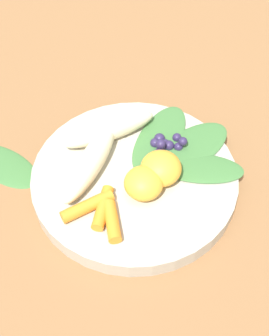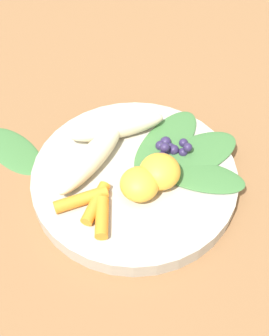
% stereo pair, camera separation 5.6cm
% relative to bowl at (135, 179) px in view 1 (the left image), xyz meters
% --- Properties ---
extents(ground_plane, '(2.40, 2.40, 0.00)m').
position_rel_bowl_xyz_m(ground_plane, '(0.00, 0.00, -0.01)').
color(ground_plane, brown).
extents(bowl, '(0.26, 0.26, 0.02)m').
position_rel_bowl_xyz_m(bowl, '(0.00, 0.00, 0.00)').
color(bowl, '#B2AD9E').
rests_on(bowl, ground_plane).
extents(banana_peeled_left, '(0.07, 0.13, 0.03)m').
position_rel_bowl_xyz_m(banana_peeled_left, '(0.06, -0.00, 0.03)').
color(banana_peeled_left, beige).
rests_on(banana_peeled_left, bowl).
extents(banana_peeled_right, '(0.13, 0.09, 0.03)m').
position_rel_bowl_xyz_m(banana_peeled_right, '(0.04, -0.06, 0.03)').
color(banana_peeled_right, beige).
rests_on(banana_peeled_right, bowl).
extents(orange_segment_near, '(0.05, 0.05, 0.04)m').
position_rel_bowl_xyz_m(orange_segment_near, '(-0.03, 0.01, 0.03)').
color(orange_segment_near, '#F4A833').
rests_on(orange_segment_near, bowl).
extents(orange_segment_far, '(0.05, 0.05, 0.04)m').
position_rel_bowl_xyz_m(orange_segment_far, '(-0.01, 0.03, 0.03)').
color(orange_segment_far, '#F4A833').
rests_on(orange_segment_far, bowl).
extents(carrot_front, '(0.06, 0.05, 0.02)m').
position_rel_bowl_xyz_m(carrot_front, '(0.05, 0.06, 0.02)').
color(carrot_front, orange).
rests_on(carrot_front, bowl).
extents(carrot_mid_left, '(0.02, 0.06, 0.01)m').
position_rel_bowl_xyz_m(carrot_mid_left, '(0.03, 0.06, 0.02)').
color(carrot_mid_left, orange).
rests_on(carrot_mid_left, bowl).
extents(carrot_mid_right, '(0.03, 0.05, 0.02)m').
position_rel_bowl_xyz_m(carrot_mid_right, '(0.02, 0.08, 0.02)').
color(carrot_mid_right, orange).
rests_on(carrot_mid_right, bowl).
extents(blueberry_pile, '(0.05, 0.05, 0.02)m').
position_rel_bowl_xyz_m(blueberry_pile, '(-0.04, -0.04, 0.02)').
color(blueberry_pile, '#2D234C').
rests_on(blueberry_pile, bowl).
extents(kale_leaf_left, '(0.12, 0.06, 0.00)m').
position_rel_bowl_xyz_m(kale_leaf_left, '(-0.08, -0.01, 0.01)').
color(kale_leaf_left, '#3D7038').
rests_on(kale_leaf_left, bowl).
extents(kale_leaf_right, '(0.14, 0.13, 0.00)m').
position_rel_bowl_xyz_m(kale_leaf_right, '(-0.07, -0.04, 0.01)').
color(kale_leaf_right, '#3D7038').
rests_on(kale_leaf_right, bowl).
extents(kale_leaf_rear, '(0.10, 0.14, 0.00)m').
position_rel_bowl_xyz_m(kale_leaf_rear, '(-0.03, -0.06, 0.01)').
color(kale_leaf_rear, '#3D7038').
rests_on(kale_leaf_rear, bowl).
extents(kale_leaf_stray, '(0.12, 0.10, 0.01)m').
position_rel_bowl_xyz_m(kale_leaf_stray, '(0.18, -0.02, -0.01)').
color(kale_leaf_stray, '#3D7038').
rests_on(kale_leaf_stray, ground_plane).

